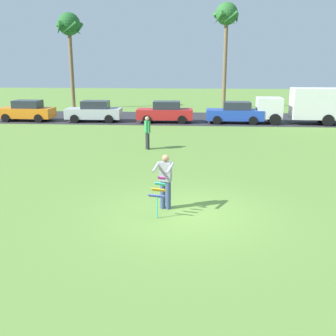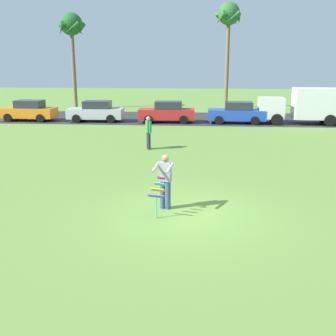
% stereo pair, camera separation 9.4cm
% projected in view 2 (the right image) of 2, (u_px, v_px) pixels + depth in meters
% --- Properties ---
extents(ground_plane, '(120.00, 120.00, 0.00)m').
position_uv_depth(ground_plane, '(185.00, 214.00, 12.12)').
color(ground_plane, olive).
extents(road_strip, '(120.00, 8.00, 0.01)m').
position_uv_depth(road_strip, '(196.00, 118.00, 32.71)').
color(road_strip, '#2D2D33').
rests_on(road_strip, ground).
extents(person_kite_flyer, '(0.65, 0.73, 1.73)m').
position_uv_depth(person_kite_flyer, '(165.00, 180.00, 12.31)').
color(person_kite_flyer, '#384772').
rests_on(person_kite_flyer, ground).
extents(kite_held, '(0.53, 0.69, 1.15)m').
position_uv_depth(kite_held, '(158.00, 191.00, 11.76)').
color(kite_held, '#D83399').
rests_on(kite_held, ground).
extents(parked_car_orange, '(4.26, 1.95, 1.60)m').
position_uv_depth(parked_car_orange, '(29.00, 111.00, 31.24)').
color(parked_car_orange, orange).
rests_on(parked_car_orange, ground).
extents(parked_car_silver, '(4.25, 1.94, 1.60)m').
position_uv_depth(parked_car_silver, '(96.00, 112.00, 30.81)').
color(parked_car_silver, silver).
rests_on(parked_car_silver, ground).
extents(parked_car_red, '(4.26, 1.96, 1.60)m').
position_uv_depth(parked_car_red, '(167.00, 112.00, 30.37)').
color(parked_car_red, red).
rests_on(parked_car_red, ground).
extents(parked_car_blue, '(4.22, 1.88, 1.60)m').
position_uv_depth(parked_car_blue, '(237.00, 113.00, 29.95)').
color(parked_car_blue, '#2347B7').
rests_on(parked_car_blue, ground).
extents(parked_truck_white_box, '(6.76, 2.27, 2.62)m').
position_uv_depth(parked_truck_white_box, '(311.00, 105.00, 29.36)').
color(parked_truck_white_box, silver).
rests_on(parked_truck_white_box, ground).
extents(palm_tree_left_near, '(2.58, 2.71, 8.97)m').
position_uv_depth(palm_tree_left_near, '(72.00, 29.00, 37.79)').
color(palm_tree_left_near, brown).
rests_on(palm_tree_left_near, ground).
extents(palm_tree_right_near, '(2.58, 2.71, 9.93)m').
position_uv_depth(palm_tree_right_near, '(229.00, 19.00, 37.98)').
color(palm_tree_right_near, brown).
rests_on(palm_tree_right_near, ground).
extents(person_walker_near, '(0.35, 0.53, 1.73)m').
position_uv_depth(person_walker_near, '(148.00, 132.00, 20.94)').
color(person_walker_near, '#26262B').
rests_on(person_walker_near, ground).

